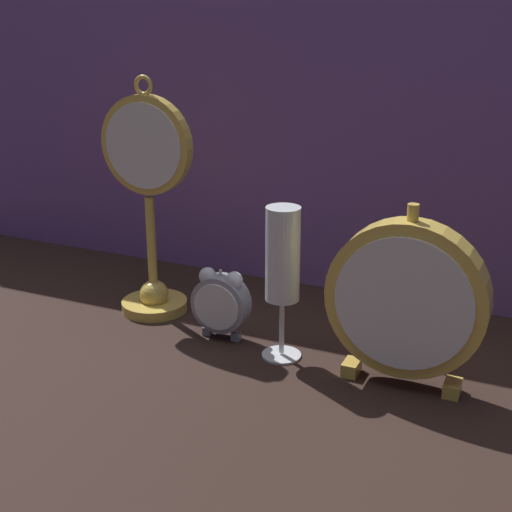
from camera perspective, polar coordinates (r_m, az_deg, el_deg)
name	(u,v)px	position (r m, az deg, el deg)	size (l,w,h in m)	color
ground_plane	(231,367)	(0.96, -1.97, -8.85)	(4.00, 4.00, 0.00)	black
fabric_backdrop_drape	(319,110)	(1.16, 5.09, 11.56)	(1.80, 0.01, 0.60)	#6B478E
pocket_watch_on_stand	(149,207)	(1.09, -8.53, 3.87)	(0.15, 0.10, 0.36)	gold
alarm_clock_twin_bell	(221,301)	(1.02, -2.83, -3.59)	(0.08, 0.03, 0.11)	gray
mantel_clock_silver	(406,300)	(0.89, 11.92, -3.47)	(0.20, 0.04, 0.24)	gold
champagne_flute	(283,264)	(0.94, 2.14, -0.66)	(0.05, 0.05, 0.21)	silver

